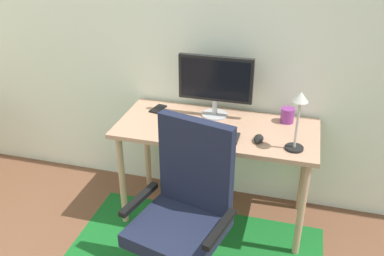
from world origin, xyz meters
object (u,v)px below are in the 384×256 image
object	(u,v)px
coffee_cup	(287,115)
office_chair	(184,229)
desk_lamp	(299,112)
monitor	(215,82)
cell_phone	(158,109)
keyboard	(205,134)
computer_mouse	(259,139)
desk	(216,137)

from	to	relation	value
coffee_cup	office_chair	world-z (taller)	office_chair
desk_lamp	monitor	bearing A→B (deg)	149.91
cell_phone	keyboard	bearing A→B (deg)	-22.49
office_chair	desk_lamp	bearing A→B (deg)	59.43
cell_phone	desk_lamp	world-z (taller)	desk_lamp
coffee_cup	office_chair	distance (m)	1.06
computer_mouse	coffee_cup	size ratio (longest dim) A/B	1.04
coffee_cup	cell_phone	xyz separation A→B (m)	(-0.90, -0.04, -0.04)
office_chair	coffee_cup	bearing A→B (deg)	76.52
keyboard	desk_lamp	bearing A→B (deg)	-2.10
office_chair	cell_phone	bearing A→B (deg)	131.07
monitor	office_chair	distance (m)	1.02
desk	coffee_cup	size ratio (longest dim) A/B	13.21
coffee_cup	monitor	bearing A→B (deg)	-176.46
computer_mouse	office_chair	xyz separation A→B (m)	(-0.31, -0.58, -0.30)
computer_mouse	desk_lamp	xyz separation A→B (m)	(0.22, -0.04, 0.23)
desk	monitor	size ratio (longest dim) A/B	2.62
desk	desk_lamp	world-z (taller)	desk_lamp
keyboard	cell_phone	world-z (taller)	keyboard
keyboard	cell_phone	distance (m)	0.51
desk_lamp	keyboard	bearing A→B (deg)	177.90
computer_mouse	coffee_cup	world-z (taller)	coffee_cup
desk	desk_lamp	bearing A→B (deg)	-17.99
desk	keyboard	bearing A→B (deg)	-107.42
monitor	desk_lamp	world-z (taller)	monitor
monitor	cell_phone	xyz separation A→B (m)	(-0.41, -0.01, -0.25)
keyboard	desk_lamp	size ratio (longest dim) A/B	1.16
monitor	computer_mouse	bearing A→B (deg)	-39.73
monitor	office_chair	bearing A→B (deg)	-88.15
keyboard	computer_mouse	size ratio (longest dim) A/B	4.13
keyboard	computer_mouse	distance (m)	0.34
desk	desk_lamp	xyz separation A→B (m)	(0.51, -0.16, 0.32)
computer_mouse	office_chair	world-z (taller)	office_chair
computer_mouse	office_chair	size ratio (longest dim) A/B	0.10
desk_lamp	office_chair	distance (m)	0.92
desk	office_chair	bearing A→B (deg)	-91.80
keyboard	coffee_cup	size ratio (longest dim) A/B	4.32
computer_mouse	cell_phone	distance (m)	0.80
cell_phone	office_chair	size ratio (longest dim) A/B	0.13
computer_mouse	desk_lamp	bearing A→B (deg)	-10.50
desk	monitor	distance (m)	0.37
keyboard	cell_phone	size ratio (longest dim) A/B	3.07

